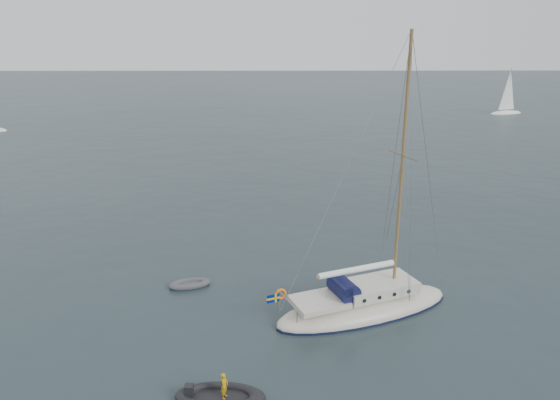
{
  "coord_description": "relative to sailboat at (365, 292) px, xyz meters",
  "views": [
    {
      "loc": [
        -2.25,
        -28.06,
        14.65
      ],
      "look_at": [
        -2.05,
        0.0,
        5.49
      ],
      "focal_mm": 35.0,
      "sensor_mm": 36.0,
      "label": 1
    }
  ],
  "objects": [
    {
      "name": "rib",
      "position": [
        -6.97,
        -7.18,
        -0.92
      ],
      "size": [
        3.73,
        1.7,
        1.34
      ],
      "rotation": [
        0.0,
        0.0,
        -0.05
      ],
      "color": "black",
      "rests_on": "ground"
    },
    {
      "name": "ground",
      "position": [
        -2.4,
        2.35,
        -1.14
      ],
      "size": [
        300.0,
        300.0,
        0.0
      ],
      "primitive_type": "plane",
      "color": "black",
      "rests_on": "ground"
    },
    {
      "name": "dinghy",
      "position": [
        -9.72,
        2.97,
        -0.98
      ],
      "size": [
        2.45,
        1.1,
        0.35
      ],
      "rotation": [
        0.0,
        0.0,
        0.29
      ],
      "color": "#4B4B50",
      "rests_on": "ground"
    },
    {
      "name": "distant_yacht_c",
      "position": [
        34.0,
        65.79,
        2.25
      ],
      "size": [
        5.98,
        3.19,
        7.93
      ],
      "rotation": [
        0.0,
        0.0,
        0.32
      ],
      "color": "white",
      "rests_on": "ground"
    },
    {
      "name": "sailboat",
      "position": [
        0.0,
        0.0,
        0.0
      ],
      "size": [
        10.55,
        3.16,
        15.03
      ],
      "rotation": [
        0.0,
        0.0,
        0.38
      ],
      "color": "beige",
      "rests_on": "ground"
    }
  ]
}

